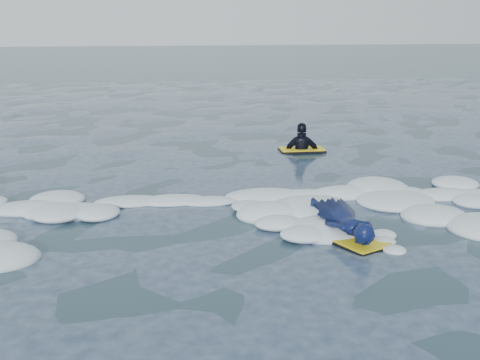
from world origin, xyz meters
The scene contains 4 objects.
ground centered at (0.00, 0.00, 0.00)m, with size 120.00×120.00×0.00m, color #172739.
foam_band centered at (0.00, 1.03, 0.00)m, with size 12.00×3.10×0.30m, color white, non-canonical shape.
prone_woman_unit centered at (2.32, -0.21, 0.22)m, with size 1.00×1.70×0.42m.
waiting_rider_unit centered at (3.04, 5.16, -0.09)m, with size 1.00×0.55×1.50m.
Camera 1 is at (-0.18, -7.69, 2.90)m, focal length 45.00 mm.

